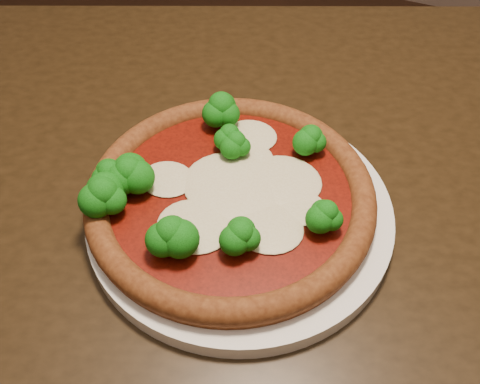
% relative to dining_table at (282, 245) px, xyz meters
% --- Properties ---
extents(dining_table, '(1.30, 1.14, 0.75)m').
position_rel_dining_table_xyz_m(dining_table, '(0.00, 0.00, 0.00)').
color(dining_table, black).
rests_on(dining_table, floor).
extents(plate, '(0.31, 0.31, 0.02)m').
position_rel_dining_table_xyz_m(plate, '(-0.03, -0.06, 0.12)').
color(plate, white).
rests_on(plate, dining_table).
extents(pizza, '(0.30, 0.30, 0.06)m').
position_rel_dining_table_xyz_m(pizza, '(-0.05, -0.06, 0.14)').
color(pizza, brown).
rests_on(pizza, plate).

